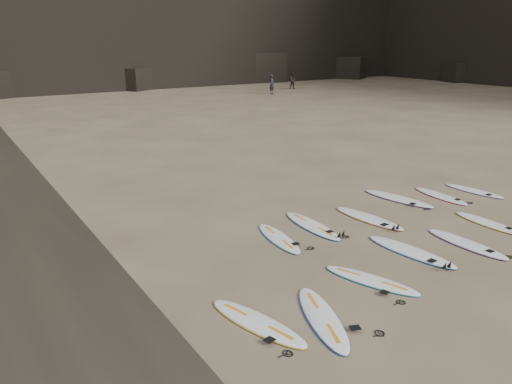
% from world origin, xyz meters
% --- Properties ---
extents(ground, '(240.00, 240.00, 0.00)m').
position_xyz_m(ground, '(0.00, 0.00, 0.00)').
color(ground, '#897559').
rests_on(ground, ground).
extents(surfboard_0, '(1.52, 2.66, 0.09)m').
position_xyz_m(surfboard_0, '(-4.32, -1.21, 0.05)').
color(surfboard_0, white).
rests_on(surfboard_0, ground).
extents(surfboard_1, '(1.35, 2.47, 0.09)m').
position_xyz_m(surfboard_1, '(-2.27, -0.56, 0.04)').
color(surfboard_1, white).
rests_on(surfboard_1, ground).
extents(surfboard_2, '(0.93, 2.77, 0.10)m').
position_xyz_m(surfboard_2, '(-0.18, 0.06, 0.05)').
color(surfboard_2, white).
rests_on(surfboard_2, ground).
extents(surfboard_3, '(0.65, 2.55, 0.09)m').
position_xyz_m(surfboard_3, '(1.54, -0.43, 0.05)').
color(surfboard_3, white).
rests_on(surfboard_3, ground).
extents(surfboard_4, '(0.68, 2.38, 0.08)m').
position_xyz_m(surfboard_4, '(3.53, 0.21, 0.04)').
color(surfboard_4, white).
rests_on(surfboard_4, ground).
extents(surfboard_5, '(0.96, 2.48, 0.09)m').
position_xyz_m(surfboard_5, '(-2.64, 2.74, 0.04)').
color(surfboard_5, white).
rests_on(surfboard_5, ground).
extents(surfboard_6, '(0.82, 2.72, 0.10)m').
position_xyz_m(surfboard_6, '(-1.21, 2.99, 0.05)').
color(surfboard_6, white).
rests_on(surfboard_6, ground).
extents(surfboard_7, '(0.88, 2.72, 0.10)m').
position_xyz_m(surfboard_7, '(0.71, 2.52, 0.05)').
color(surfboard_7, white).
rests_on(surfboard_7, ground).
extents(surfboard_8, '(1.11, 2.83, 0.10)m').
position_xyz_m(surfboard_8, '(3.04, 3.41, 0.05)').
color(surfboard_8, white).
rests_on(surfboard_8, ground).
extents(surfboard_9, '(0.77, 2.41, 0.09)m').
position_xyz_m(surfboard_9, '(4.57, 2.79, 0.04)').
color(surfboard_9, white).
rests_on(surfboard_9, ground).
extents(surfboard_10, '(0.74, 2.36, 0.08)m').
position_xyz_m(surfboard_10, '(6.15, 2.52, 0.04)').
color(surfboard_10, white).
rests_on(surfboard_10, ground).
extents(surfboard_11, '(1.21, 2.61, 0.09)m').
position_xyz_m(surfboard_11, '(-5.54, -0.63, 0.05)').
color(surfboard_11, white).
rests_on(surfboard_11, ground).
extents(person_a, '(0.84, 0.79, 1.93)m').
position_xyz_m(person_a, '(18.25, 33.52, 0.96)').
color(person_a, black).
rests_on(person_a, ground).
extents(person_b, '(1.03, 0.90, 1.79)m').
position_xyz_m(person_b, '(23.00, 36.33, 0.90)').
color(person_b, black).
rests_on(person_b, ground).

